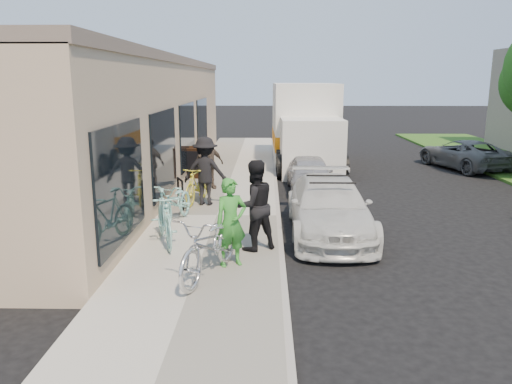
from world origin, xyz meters
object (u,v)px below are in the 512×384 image
object	(u,v)px
sandwich_board	(193,162)
cruiser_bike_c	(197,184)
cruiser_bike_b	(176,203)
bystander_b	(209,163)
bike_rack	(180,190)
bystander_a	(205,171)
cruiser_bike_a	(164,218)
tandem_bike	(210,245)
moving_truck	(305,129)
man_standing	(254,205)
woman_rider	(231,222)
sedan_silver	(310,174)
far_car_gray	(463,154)
sedan_white	(329,207)

from	to	relation	value
sandwich_board	cruiser_bike_c	distance (m)	3.58
cruiser_bike_b	bystander_b	xyz separation A→B (m)	(0.34, 3.85, 0.31)
sandwich_board	cruiser_bike_b	xyz separation A→B (m)	(0.40, -5.49, -0.06)
bike_rack	bystander_b	xyz separation A→B (m)	(0.48, 2.47, 0.31)
bystander_a	bystander_b	xyz separation A→B (m)	(-0.15, 2.06, -0.13)
cruiser_bike_a	sandwich_board	bearing A→B (deg)	74.26
bike_rack	bystander_b	distance (m)	2.53
tandem_bike	sandwich_board	bearing A→B (deg)	118.77
bike_rack	moving_truck	size ratio (longest dim) A/B	0.12
man_standing	bystander_a	distance (m)	3.92
woman_rider	cruiser_bike_a	bearing A→B (deg)	116.11
sandwich_board	moving_truck	world-z (taller)	moving_truck
sedan_silver	bystander_a	world-z (taller)	bystander_a
tandem_bike	cruiser_bike_a	distance (m)	2.12
woman_rider	cruiser_bike_c	bearing A→B (deg)	80.53
bike_rack	moving_truck	world-z (taller)	moving_truck
sedan_silver	bystander_b	size ratio (longest dim) A/B	2.10
bystander_a	bystander_b	distance (m)	2.07
far_car_gray	bystander_b	world-z (taller)	bystander_b
bike_rack	cruiser_bike_c	size ratio (longest dim) A/B	0.46
tandem_bike	man_standing	bearing A→B (deg)	82.55
bike_rack	tandem_bike	bearing A→B (deg)	-74.30
sedan_silver	man_standing	distance (m)	6.22
cruiser_bike_c	far_car_gray	bearing A→B (deg)	46.10
sedan_white	cruiser_bike_a	world-z (taller)	sedan_white
sedan_silver	tandem_bike	distance (m)	7.80
man_standing	bike_rack	bearing A→B (deg)	-87.17
sedan_white	man_standing	distance (m)	2.30
bystander_a	far_car_gray	bearing A→B (deg)	-139.64
far_car_gray	bystander_a	world-z (taller)	bystander_a
sedan_silver	bystander_a	bearing A→B (deg)	-143.21
moving_truck	man_standing	world-z (taller)	moving_truck
bike_rack	sandwich_board	bearing A→B (deg)	93.63
sedan_silver	tandem_bike	world-z (taller)	tandem_bike
sandwich_board	woman_rider	world-z (taller)	woman_rider
sedan_silver	bike_rack	bearing A→B (deg)	-143.90
sandwich_board	woman_rider	xyz separation A→B (m)	(1.90, -8.24, 0.26)
sandwich_board	far_car_gray	size ratio (longest dim) A/B	0.26
sedan_silver	cruiser_bike_a	distance (m)	6.66
cruiser_bike_b	sedan_silver	bearing A→B (deg)	60.33
far_car_gray	man_standing	size ratio (longest dim) A/B	2.29
woman_rider	cruiser_bike_c	distance (m)	4.90
sandwich_board	sedan_white	bearing A→B (deg)	-50.93
tandem_bike	woman_rider	xyz separation A→B (m)	(0.32, 0.57, 0.24)
man_standing	cruiser_bike_a	distance (m)	1.93
cruiser_bike_b	bystander_b	size ratio (longest dim) A/B	1.17
cruiser_bike_b	moving_truck	bearing A→B (deg)	79.14
moving_truck	cruiser_bike_a	xyz separation A→B (m)	(-3.70, -10.99, -0.77)
moving_truck	bystander_a	distance (m)	8.32
sedan_silver	woman_rider	world-z (taller)	woman_rider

